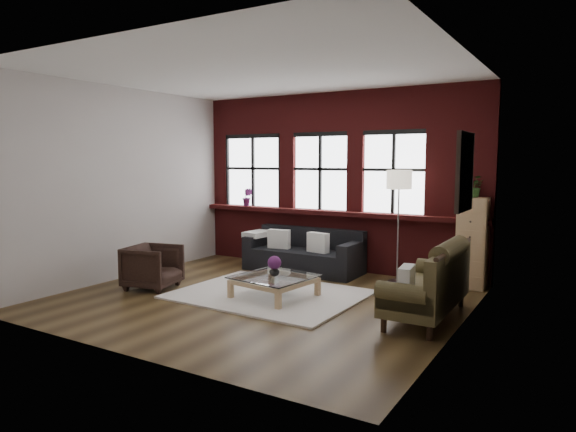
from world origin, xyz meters
The scene contains 26 objects.
floor centered at (0.00, 0.00, 0.00)m, with size 5.50×5.50×0.00m, color #3B2A15.
ceiling centered at (0.00, 0.00, 3.20)m, with size 5.50×5.50×0.00m, color white.
wall_back centered at (0.00, 2.50, 1.60)m, with size 5.50×5.50×0.00m, color #BEB6B1.
wall_front centered at (0.00, -2.50, 1.60)m, with size 5.50×5.50×0.00m, color #BEB6B1.
wall_left centered at (-2.75, 0.00, 1.60)m, with size 5.00×5.00×0.00m, color #BEB6B1.
wall_right centered at (2.75, 0.00, 1.60)m, with size 5.00×5.00×0.00m, color #BEB6B1.
brick_backwall centered at (0.00, 2.44, 1.60)m, with size 5.50×0.12×3.20m, color #5E1616, non-canonical shape.
sill_ledge centered at (0.00, 2.35, 1.04)m, with size 5.50×0.30×0.08m, color #5E1616.
window_left centered at (-1.80, 2.45, 1.75)m, with size 1.38×0.10×1.50m, color black, non-canonical shape.
window_mid centered at (-0.30, 2.45, 1.75)m, with size 1.38×0.10×1.50m, color black, non-canonical shape.
window_right centered at (1.10, 2.45, 1.75)m, with size 1.38×0.10×1.50m, color black, non-canonical shape.
wall_poster centered at (2.72, 0.30, 1.85)m, with size 0.05×0.74×0.94m, color black, non-canonical shape.
shag_rug centered at (0.00, 0.23, 0.01)m, with size 2.63×2.07×0.03m, color silver.
dark_sofa centered at (-0.36, 1.90, 0.38)m, with size 2.09×0.85×0.76m, color black, non-canonical shape.
pillow_a centered at (-0.81, 1.80, 0.57)m, with size 0.40×0.14×0.34m, color white.
pillow_b centered at (-0.01, 1.80, 0.57)m, with size 0.40×0.14×0.34m, color white.
vintage_settee centered at (2.30, 0.30, 0.48)m, with size 0.79×1.79×0.95m, color #463D20, non-canonical shape.
pillow_settee centered at (2.22, -0.24, 0.59)m, with size 0.14×0.38×0.34m, color white.
armchair centered at (-1.78, -0.36, 0.34)m, with size 0.72×0.75×0.68m, color black.
coffee_table centered at (0.16, 0.12, 0.16)m, with size 1.01×1.01×0.34m, color tan, non-canonical shape.
vase centered at (0.16, 0.12, 0.41)m, with size 0.15×0.15×0.15m, color #B2B2B2.
flowers centered at (0.16, 0.12, 0.52)m, with size 0.20×0.20×0.20m, color #632261.
drawer_chest centered at (2.47, 2.25, 0.71)m, with size 0.44×0.44×1.42m, color tan.
potted_plant_top centered at (2.47, 2.25, 1.59)m, with size 0.30×0.26×0.34m, color #2D5923.
floor_lamp centered at (1.36, 1.96, 0.99)m, with size 0.40×0.40×1.98m, color #A5A5A8, non-canonical shape.
sill_plant centered at (-1.87, 2.32, 1.26)m, with size 0.20×0.16×0.36m, color #632261.
Camera 1 is at (4.04, -6.00, 1.99)m, focal length 32.00 mm.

